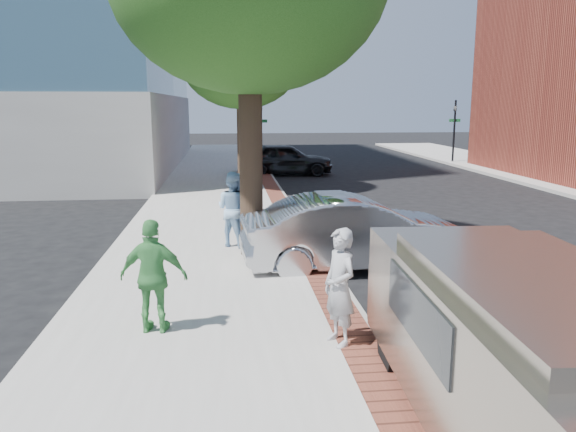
{
  "coord_description": "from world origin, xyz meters",
  "views": [
    {
      "loc": [
        -1.15,
        -10.71,
        3.55
      ],
      "look_at": [
        0.14,
        0.99,
        1.2
      ],
      "focal_mm": 35.0,
      "sensor_mm": 36.0,
      "label": 1
    }
  ],
  "objects": [
    {
      "name": "person_officer",
      "position": [
        -1.0,
        2.69,
        1.06
      ],
      "size": [
        1.12,
        1.08,
        1.82
      ],
      "primitive_type": "imported",
      "rotation": [
        0.0,
        0.0,
        2.52
      ],
      "color": "#96C2E8",
      "rests_on": "sidewalk"
    },
    {
      "name": "parking_meter",
      "position": [
        0.85,
        0.37,
        1.21
      ],
      "size": [
        0.12,
        0.32,
        1.47
      ],
      "color": "gray",
      "rests_on": "sidewalk"
    },
    {
      "name": "signal_far",
      "position": [
        12.5,
        22.0,
        2.25
      ],
      "size": [
        0.7,
        0.15,
        3.8
      ],
      "color": "black",
      "rests_on": "ground"
    },
    {
      "name": "sedan_silver",
      "position": [
        1.6,
        0.95,
        0.81
      ],
      "size": [
        5.02,
        2.04,
        1.62
      ],
      "primitive_type": "imported",
      "rotation": [
        0.0,
        0.0,
        1.64
      ],
      "color": "#ADAEB4",
      "rests_on": "ground"
    },
    {
      "name": "brick_strip",
      "position": [
        0.7,
        8.0,
        0.15
      ],
      "size": [
        0.6,
        60.0,
        0.01
      ],
      "primitive_type": "cube",
      "color": "brown",
      "rests_on": "sidewalk"
    },
    {
      "name": "person_green",
      "position": [
        -2.27,
        -2.49,
        1.02
      ],
      "size": [
        1.08,
        0.59,
        1.74
      ],
      "primitive_type": "imported",
      "rotation": [
        0.0,
        0.0,
        2.97
      ],
      "color": "#44974B",
      "rests_on": "sidewalk"
    },
    {
      "name": "ground",
      "position": [
        0.0,
        0.0,
        0.0
      ],
      "size": [
        120.0,
        120.0,
        0.0
      ],
      "primitive_type": "plane",
      "color": "black",
      "rests_on": "ground"
    },
    {
      "name": "tree_far",
      "position": [
        -0.5,
        12.0,
        5.3
      ],
      "size": [
        4.8,
        4.8,
        7.14
      ],
      "color": "black",
      "rests_on": "sidewalk"
    },
    {
      "name": "office_base",
      "position": [
        -13.0,
        22.0,
        2.0
      ],
      "size": [
        18.2,
        22.2,
        4.0
      ],
      "primitive_type": "cube",
      "color": "gray",
      "rests_on": "ground"
    },
    {
      "name": "van",
      "position": [
        1.81,
        -5.46,
        1.08
      ],
      "size": [
        2.3,
        5.46,
        1.98
      ],
      "rotation": [
        0.0,
        0.0,
        -0.05
      ],
      "color": "gray",
      "rests_on": "ground"
    },
    {
      "name": "sidewalk",
      "position": [
        -1.5,
        8.0,
        0.07
      ],
      "size": [
        5.0,
        60.0,
        0.15
      ],
      "primitive_type": "cube",
      "color": "#9E9991",
      "rests_on": "ground"
    },
    {
      "name": "person_gray",
      "position": [
        0.41,
        -3.23,
        1.0
      ],
      "size": [
        0.6,
        0.73,
        1.7
      ],
      "primitive_type": "imported",
      "rotation": [
        0.0,
        0.0,
        -1.2
      ],
      "color": "#9F9FA3",
      "rests_on": "sidewalk"
    },
    {
      "name": "signal_near",
      "position": [
        0.9,
        22.0,
        2.25
      ],
      "size": [
        0.7,
        0.15,
        3.8
      ],
      "color": "black",
      "rests_on": "ground"
    },
    {
      "name": "bg_car",
      "position": [
        1.84,
        17.65,
        0.82
      ],
      "size": [
        4.88,
        2.17,
        1.63
      ],
      "primitive_type": "imported",
      "rotation": [
        0.0,
        0.0,
        1.52
      ],
      "color": "black",
      "rests_on": "ground"
    },
    {
      "name": "curb",
      "position": [
        1.05,
        8.0,
        0.07
      ],
      "size": [
        0.1,
        60.0,
        0.15
      ],
      "primitive_type": "cube",
      "color": "gray",
      "rests_on": "ground"
    }
  ]
}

